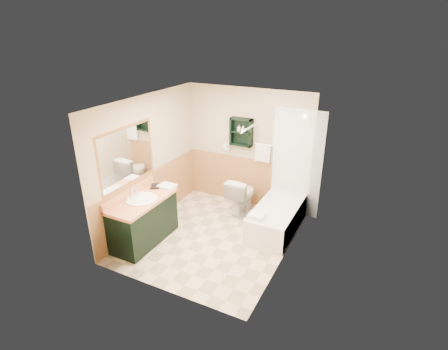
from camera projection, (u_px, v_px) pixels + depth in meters
floor at (213, 237)px, 6.21m from camera, size 3.00×3.00×0.00m
back_wall at (248, 148)px, 6.98m from camera, size 2.60×0.04×2.40m
left_wall at (147, 162)px, 6.27m from camera, size 0.04×3.00×2.40m
right_wall at (290, 191)px, 5.19m from camera, size 0.04×3.00×2.40m
ceiling at (211, 101)px, 5.25m from camera, size 2.60×3.00×0.04m
wainscot_left at (152, 197)px, 6.54m from camera, size 2.98×2.98×1.00m
wainscot_back at (246, 181)px, 7.23m from camera, size 2.58×2.58×1.00m
mirror_frame at (127, 156)px, 5.68m from camera, size 1.30×1.30×1.00m
mirror_glass at (127, 156)px, 5.68m from camera, size 1.20×1.20×0.90m
tile_right at (300, 181)px, 5.88m from camera, size 1.50×1.50×2.10m
tile_back at (297, 164)px, 6.58m from camera, size 0.95×0.95×2.10m
tile_accent at (304, 132)px, 5.55m from camera, size 1.50×1.50×0.10m
wall_shelf at (241, 132)px, 6.79m from camera, size 0.45×0.15×0.55m
hair_dryer at (228, 147)px, 7.07m from camera, size 0.10×0.24×0.18m
towel_bar at (263, 144)px, 6.72m from camera, size 0.40×0.06×0.40m
curtain_rod at (260, 121)px, 5.81m from camera, size 0.03×1.60×0.03m
shower_curtain at (262, 165)px, 6.29m from camera, size 1.05×1.05×1.70m
vanity at (144, 220)px, 5.95m from camera, size 0.59×1.27×0.80m
bathtub at (277, 217)px, 6.36m from camera, size 0.71×1.50×0.47m
toilet at (242, 195)px, 6.88m from camera, size 0.44×0.77×0.75m
counter_towel at (167, 186)px, 6.22m from camera, size 0.30×0.23×0.04m
vanity_book at (150, 181)px, 6.19m from camera, size 0.16×0.10×0.23m
tub_towel at (256, 216)px, 5.88m from camera, size 0.26×0.22×0.07m
soap_bottle_a at (239, 130)px, 6.79m from camera, size 0.07×0.13×0.06m
soap_bottle_b at (243, 129)px, 6.74m from camera, size 0.12×0.14×0.09m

